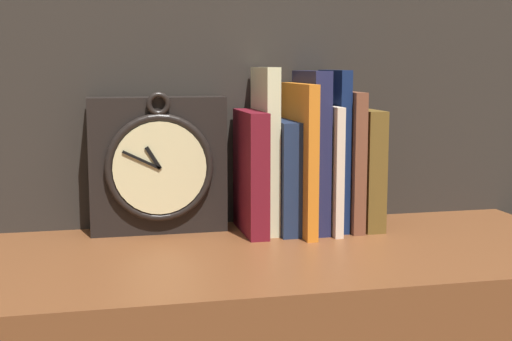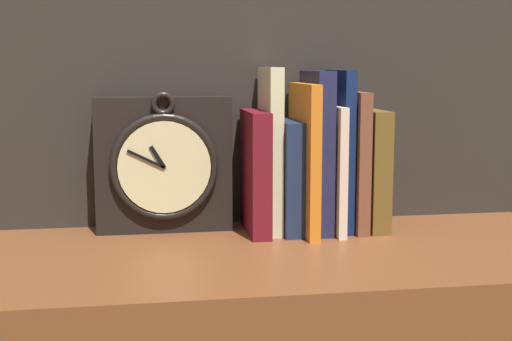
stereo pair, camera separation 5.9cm
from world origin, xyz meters
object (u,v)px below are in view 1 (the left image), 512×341
clock (158,165)px  book_slot0_maroon (251,172)px  book_slot5_cream (326,168)px  book_slot8_brown (363,168)px  book_slot4_navy (311,151)px  book_slot3_orange (299,158)px  book_slot1_cream (265,150)px  book_slot6_navy (333,149)px  book_slot7_brown (346,160)px  book_slot2_navy (282,176)px

clock → book_slot0_maroon: (0.14, -0.03, -0.01)m
book_slot5_cream → book_slot8_brown: bearing=6.5°
book_slot4_navy → book_slot8_brown: 0.10m
book_slot0_maroon → book_slot5_cream: 0.12m
clock → book_slot4_navy: (0.24, -0.03, 0.02)m
book_slot3_orange → book_slot4_navy: (0.02, 0.01, 0.01)m
book_slot0_maroon → book_slot8_brown: 0.19m
book_slot4_navy → book_slot1_cream: bearing=174.3°
book_slot6_navy → book_slot3_orange: bearing=-163.9°
book_slot3_orange → book_slot7_brown: size_ratio=1.06×
clock → book_slot6_navy: book_slot6_navy is taller
clock → book_slot0_maroon: 0.15m
book_slot3_orange → book_slot6_navy: bearing=16.1°
book_slot3_orange → book_slot5_cream: (0.05, 0.01, -0.02)m
book_slot1_cream → book_slot8_brown: book_slot1_cream is taller
book_slot3_orange → book_slot7_brown: book_slot3_orange is taller
book_slot6_navy → book_slot5_cream: bearing=-144.7°
book_slot0_maroon → book_slot3_orange: size_ratio=0.82×
book_slot6_navy → book_slot2_navy: bearing=-176.8°
book_slot1_cream → book_slot2_navy: size_ratio=1.47×
book_slot6_navy → book_slot4_navy: bearing=-172.3°
clock → book_slot6_navy: size_ratio=0.87×
clock → book_slot5_cream: (0.26, -0.04, -0.01)m
book_slot3_orange → book_slot8_brown: (0.11, 0.01, -0.02)m
book_slot1_cream → book_slot6_navy: size_ratio=1.02×
book_slot2_navy → book_slot4_navy: bearing=-0.6°
clock → book_slot1_cream: (0.17, -0.02, 0.02)m
book_slot3_orange → book_slot8_brown: bearing=7.1°
book_slot0_maroon → book_slot6_navy: bearing=3.2°
clock → book_slot5_cream: bearing=-8.4°
book_slot1_cream → book_slot5_cream: size_ratio=1.30×
book_slot5_cream → book_slot0_maroon: bearing=178.1°
book_slot7_brown → book_slot8_brown: book_slot7_brown is taller
book_slot2_navy → book_slot6_navy: book_slot6_navy is taller
book_slot6_navy → book_slot8_brown: book_slot6_navy is taller
book_slot0_maroon → book_slot1_cream: book_slot1_cream is taller
book_slot3_orange → book_slot6_navy: book_slot6_navy is taller
book_slot2_navy → book_slot4_navy: size_ratio=0.70×
book_slot4_navy → book_slot8_brown: book_slot4_navy is taller
book_slot3_orange → book_slot8_brown: 0.12m
book_slot2_navy → book_slot3_orange: 0.04m
book_slot4_navy → book_slot5_cream: bearing=-15.9°
book_slot5_cream → book_slot6_navy: (0.02, 0.01, 0.03)m
book_slot0_maroon → book_slot3_orange: (0.08, -0.01, 0.02)m
book_slot4_navy → book_slot0_maroon: bearing=-178.6°
book_slot5_cream → book_slot1_cream: bearing=171.8°
book_slot3_orange → book_slot0_maroon: bearing=172.1°
book_slot0_maroon → book_slot5_cream: bearing=-1.9°
book_slot3_orange → book_slot4_navy: size_ratio=0.92×
book_slot8_brown → book_slot5_cream: bearing=-173.5°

